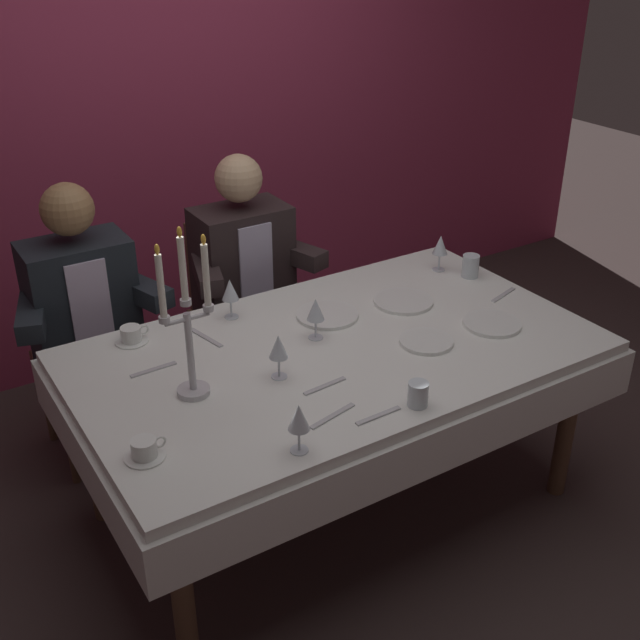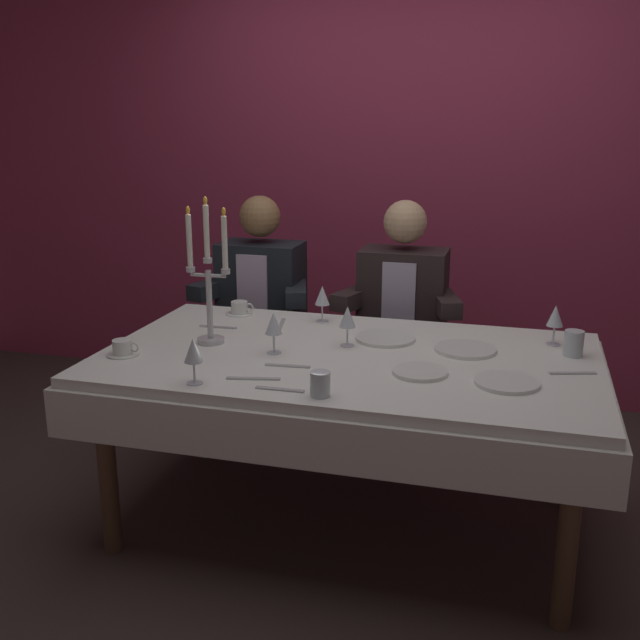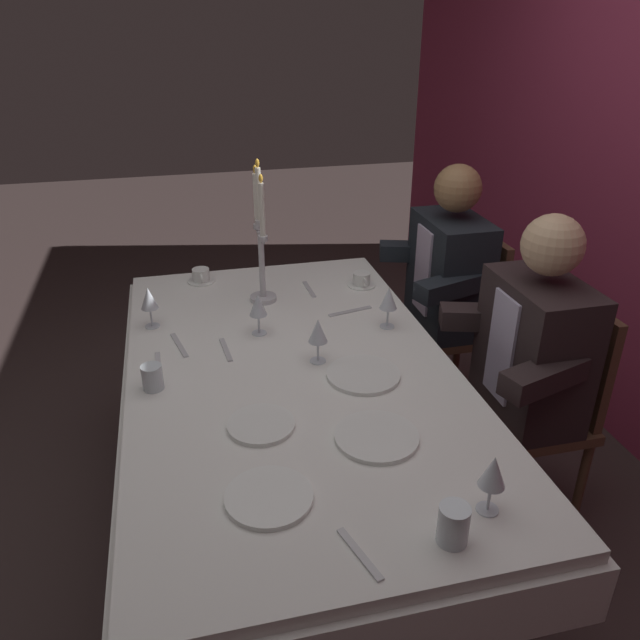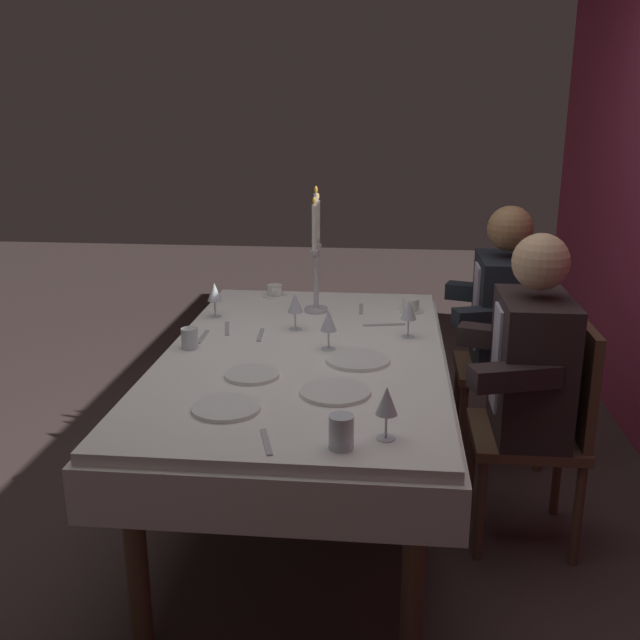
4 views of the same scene
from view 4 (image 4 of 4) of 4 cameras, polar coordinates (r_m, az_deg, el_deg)
The scene contains 24 objects.
ground_plane at distance 3.23m, azimuth -1.18°, elevation -14.94°, with size 12.00×12.00×0.00m, color #3F3130.
dining_table at distance 2.95m, azimuth -1.25°, elevation -4.61°, with size 1.94×1.14×0.74m.
candelabra at distance 3.40m, azimuth -0.31°, elevation 4.60°, with size 0.19×0.11×0.59m.
dinner_plate_0 at distance 2.39m, azimuth -7.36°, elevation -6.81°, with size 0.22×0.22×0.01m, color white.
dinner_plate_1 at distance 2.80m, azimuth 2.98°, elevation -3.12°, with size 0.25×0.25×0.01m, color white.
dinner_plate_2 at distance 2.66m, azimuth -5.36°, elevation -4.26°, with size 0.20×0.20×0.01m, color white.
dinner_plate_3 at distance 2.49m, azimuth 1.18°, elevation -5.62°, with size 0.24×0.24×0.01m, color white.
wine_glass_0 at distance 3.37m, azimuth -8.25°, elevation 2.09°, with size 0.07×0.07×0.16m.
wine_glass_1 at distance 2.90m, azimuth 0.68°, elevation -0.16°, with size 0.07×0.07×0.16m.
wine_glass_2 at distance 3.15m, azimuth -1.96°, elevation 1.24°, with size 0.07×0.07×0.16m.
wine_glass_3 at distance 3.07m, azimuth 6.95°, elevation 0.70°, with size 0.07×0.07×0.16m.
wine_glass_4 at distance 2.14m, azimuth 5.23°, elevation -6.46°, with size 0.07×0.07×0.16m.
water_tumbler_0 at distance 2.98m, azimuth -10.15°, elevation -1.43°, with size 0.07×0.07×0.08m, color silver.
water_tumbler_1 at distance 2.10m, azimuth 1.67°, elevation -8.73°, with size 0.07×0.07×0.10m, color silver.
coffee_cup_0 at distance 3.48m, azimuth 7.10°, elevation 1.10°, with size 0.13×0.12×0.06m.
coffee_cup_1 at distance 3.73m, azimuth -3.55°, elevation 2.24°, with size 0.13×0.12×0.06m.
spoon_0 at distance 2.16m, azimuth -4.22°, elevation -9.48°, with size 0.17×0.02×0.01m, color #B7B7BC.
knife_1 at distance 3.21m, azimuth -7.28°, elevation -0.67°, with size 0.19×0.02×0.01m, color #B7B7BC.
knife_2 at distance 3.25m, azimuth 5.03°, elevation -0.38°, with size 0.19×0.02×0.01m, color #B7B7BC.
spoon_3 at distance 3.12m, azimuth -9.15°, elevation -1.30°, with size 0.17×0.02×0.01m, color #B7B7BC.
spoon_4 at distance 3.50m, azimuth 3.23°, elevation 0.87°, with size 0.17×0.02×0.01m, color #B7B7BC.
fork_5 at distance 3.11m, azimuth -4.67°, elevation -1.16°, with size 0.17×0.02×0.01m, color #B7B7BC.
seated_diner_0 at distance 3.59m, azimuth 14.28°, elevation 0.64°, with size 0.63×0.48×1.24m.
seated_diner_1 at distance 2.89m, azimuth 16.34°, elevation -3.40°, with size 0.63×0.48×1.24m.
Camera 4 is at (2.73, 0.34, 1.69)m, focal length 40.92 mm.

